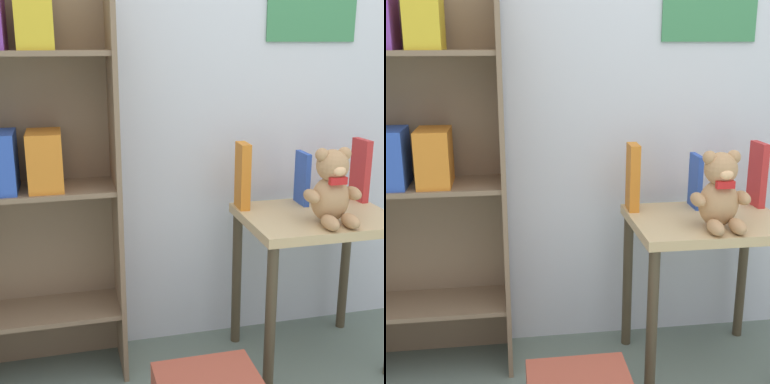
% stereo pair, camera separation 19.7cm
% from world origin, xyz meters
% --- Properties ---
extents(wall_back, '(4.80, 0.07, 2.50)m').
position_xyz_m(wall_back, '(0.00, 1.34, 1.25)').
color(wall_back, silver).
rests_on(wall_back, ground_plane).
extents(bookshelf_side, '(0.67, 0.27, 1.50)m').
position_xyz_m(bookshelf_side, '(-0.96, 1.19, 0.86)').
color(bookshelf_side, '#7F664C').
rests_on(bookshelf_side, ground_plane).
extents(display_table, '(0.57, 0.44, 0.62)m').
position_xyz_m(display_table, '(0.12, 1.01, 0.51)').
color(display_table, tan).
rests_on(display_table, ground_plane).
extents(teddy_bear, '(0.21, 0.19, 0.28)m').
position_xyz_m(teddy_bear, '(0.12, 0.91, 0.75)').
color(teddy_bear, tan).
rests_on(teddy_bear, display_table).
extents(book_standing_orange, '(0.04, 0.10, 0.26)m').
position_xyz_m(book_standing_orange, '(-0.14, 1.16, 0.75)').
color(book_standing_orange, orange).
rests_on(book_standing_orange, display_table).
extents(book_standing_blue, '(0.02, 0.11, 0.21)m').
position_xyz_m(book_standing_blue, '(0.12, 1.16, 0.73)').
color(book_standing_blue, '#2D51B7').
rests_on(book_standing_blue, display_table).
extents(book_standing_red, '(0.03, 0.11, 0.26)m').
position_xyz_m(book_standing_red, '(0.37, 1.15, 0.75)').
color(book_standing_red, red).
rests_on(book_standing_red, display_table).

